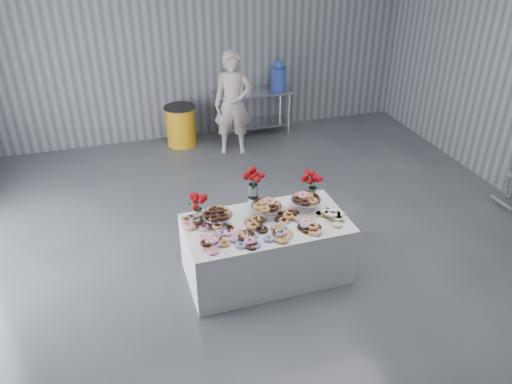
# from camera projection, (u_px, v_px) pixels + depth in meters

# --- Properties ---
(ground) EXTENTS (9.00, 9.00, 0.00)m
(ground) POSITION_uv_depth(u_px,v_px,m) (282.00, 270.00, 6.21)
(ground) COLOR #3B3D43
(ground) RESTS_ON ground
(room_walls) EXTENTS (8.04, 9.04, 4.02)m
(room_walls) POSITION_uv_depth(u_px,v_px,m) (260.00, 59.00, 4.87)
(room_walls) COLOR gray
(room_walls) RESTS_ON ground
(display_table) EXTENTS (1.91, 1.03, 0.75)m
(display_table) POSITION_uv_depth(u_px,v_px,m) (266.00, 249.00, 5.97)
(display_table) COLOR white
(display_table) RESTS_ON ground
(prep_table) EXTENTS (1.50, 0.60, 0.90)m
(prep_table) POSITION_uv_depth(u_px,v_px,m) (253.00, 105.00, 9.51)
(prep_table) COLOR silver
(prep_table) RESTS_ON ground
(donut_mounds) EXTENTS (1.82, 0.83, 0.09)m
(donut_mounds) POSITION_uv_depth(u_px,v_px,m) (268.00, 222.00, 5.72)
(donut_mounds) COLOR tan
(donut_mounds) RESTS_ON display_table
(cake_stand_left) EXTENTS (0.36, 0.36, 0.17)m
(cake_stand_left) POSITION_uv_depth(u_px,v_px,m) (217.00, 214.00, 5.69)
(cake_stand_left) COLOR silver
(cake_stand_left) RESTS_ON display_table
(cake_stand_mid) EXTENTS (0.36, 0.36, 0.17)m
(cake_stand_mid) POSITION_uv_depth(u_px,v_px,m) (267.00, 205.00, 5.85)
(cake_stand_mid) COLOR silver
(cake_stand_mid) RESTS_ON display_table
(cake_stand_right) EXTENTS (0.36, 0.36, 0.17)m
(cake_stand_right) POSITION_uv_depth(u_px,v_px,m) (306.00, 198.00, 5.98)
(cake_stand_right) COLOR silver
(cake_stand_right) RESTS_ON display_table
(danish_pile) EXTENTS (0.48, 0.48, 0.11)m
(danish_pile) POSITION_uv_depth(u_px,v_px,m) (331.00, 214.00, 5.83)
(danish_pile) COLOR white
(danish_pile) RESTS_ON display_table
(bouquet_left) EXTENTS (0.26, 0.26, 0.42)m
(bouquet_left) POSITION_uv_depth(u_px,v_px,m) (197.00, 200.00, 5.64)
(bouquet_left) COLOR white
(bouquet_left) RESTS_ON display_table
(bouquet_right) EXTENTS (0.26, 0.26, 0.42)m
(bouquet_right) POSITION_uv_depth(u_px,v_px,m) (313.00, 179.00, 6.07)
(bouquet_right) COLOR white
(bouquet_right) RESTS_ON display_table
(bouquet_center) EXTENTS (0.26, 0.26, 0.57)m
(bouquet_center) POSITION_uv_depth(u_px,v_px,m) (253.00, 181.00, 5.87)
(bouquet_center) COLOR silver
(bouquet_center) RESTS_ON display_table
(water_jug) EXTENTS (0.28, 0.28, 0.55)m
(water_jug) POSITION_uv_depth(u_px,v_px,m) (278.00, 76.00, 9.37)
(water_jug) COLOR #4161DF
(water_jug) RESTS_ON prep_table
(drink_bottles) EXTENTS (0.54, 0.08, 0.27)m
(drink_bottles) POSITION_uv_depth(u_px,v_px,m) (238.00, 87.00, 9.14)
(drink_bottles) COLOR #268C33
(drink_bottles) RESTS_ON prep_table
(person) EXTENTS (0.75, 0.58, 1.83)m
(person) POSITION_uv_depth(u_px,v_px,m) (233.00, 104.00, 8.74)
(person) COLOR #CC8C93
(person) RESTS_ON ground
(trash_barrel) EXTENTS (0.58, 0.58, 0.74)m
(trash_barrel) POSITION_uv_depth(u_px,v_px,m) (181.00, 126.00, 9.28)
(trash_barrel) COLOR orange
(trash_barrel) RESTS_ON ground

